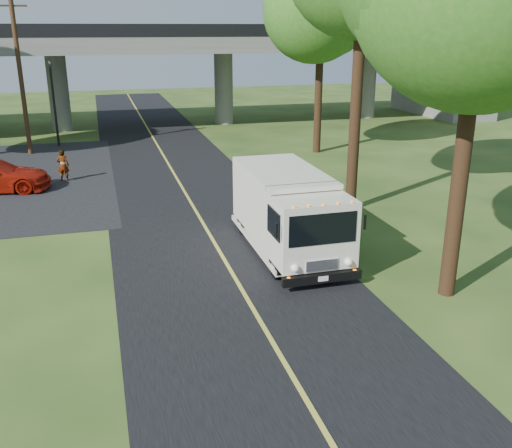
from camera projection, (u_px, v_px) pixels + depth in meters
name	position (u px, v px, depth m)	size (l,w,h in m)	color
ground	(269.00, 338.00, 13.73)	(120.00, 120.00, 0.00)	#284318
road	(197.00, 214.00, 22.84)	(7.00, 90.00, 0.02)	black
lane_line	(197.00, 213.00, 22.83)	(0.12, 90.00, 0.01)	gold
overpass	(143.00, 64.00, 41.38)	(54.00, 10.00, 7.30)	slate
traffic_signal	(53.00, 94.00, 34.84)	(0.18, 0.22, 5.20)	black
utility_pole	(20.00, 74.00, 32.18)	(1.60, 0.26, 9.00)	#472D19
tree_right_far	(326.00, 4.00, 31.41)	(5.77, 5.67, 10.99)	#382314
step_van	(288.00, 210.00, 18.60)	(2.38, 6.36, 2.67)	silver
pedestrian	(63.00, 166.00, 27.48)	(0.56, 0.37, 1.55)	gray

